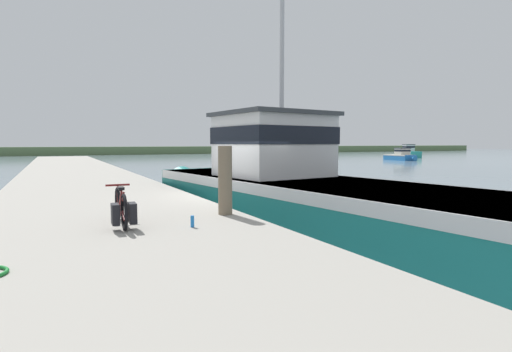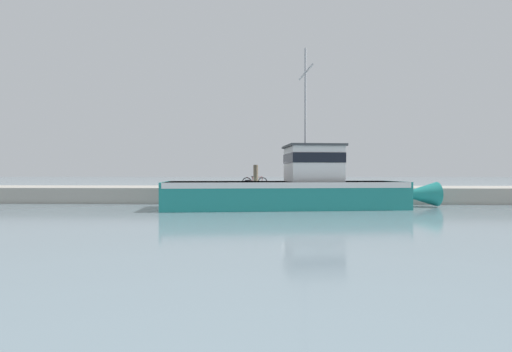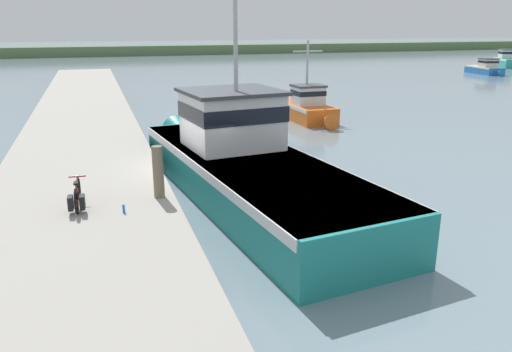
{
  "view_description": "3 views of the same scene",
  "coord_description": "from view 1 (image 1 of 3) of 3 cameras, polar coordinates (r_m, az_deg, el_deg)",
  "views": [
    {
      "loc": [
        -4.57,
        -10.47,
        2.45
      ],
      "look_at": [
        -0.35,
        -2.2,
        1.69
      ],
      "focal_mm": 28.0,
      "sensor_mm": 36.0,
      "label": 1
    },
    {
      "loc": [
        23.19,
        -2.07,
        1.91
      ],
      "look_at": [
        0.38,
        -2.77,
        1.72
      ],
      "focal_mm": 28.0,
      "sensor_mm": 36.0,
      "label": 2
    },
    {
      "loc": [
        -2.86,
        -15.96,
        5.52
      ],
      "look_at": [
        1.8,
        -1.58,
        0.9
      ],
      "focal_mm": 35.0,
      "sensor_mm": 36.0,
      "label": 3
    }
  ],
  "objects": [
    {
      "name": "ground_plane",
      "position": [
        11.69,
        -3.4,
        -7.42
      ],
      "size": [
        320.0,
        320.0,
        0.0
      ],
      "primitive_type": "plane",
      "color": "gray"
    },
    {
      "name": "mooring_post",
      "position": [
        8.3,
        -4.43,
        -0.62
      ],
      "size": [
        0.29,
        0.29,
        1.43
      ],
      "primitive_type": "cylinder",
      "color": "#756651",
      "rests_on": "dock_pier"
    },
    {
      "name": "boat_orange_near",
      "position": [
        25.94,
        4.9,
        0.93
      ],
      "size": [
        2.23,
        6.61,
        4.63
      ],
      "rotation": [
        0.0,
        0.0,
        -3.11
      ],
      "color": "orange",
      "rests_on": "ground_plane"
    },
    {
      "name": "fishing_boat_main",
      "position": [
        11.73,
        5.31,
        -1.76
      ],
      "size": [
        5.21,
        15.15,
        8.62
      ],
      "rotation": [
        0.0,
        0.0,
        0.12
      ],
      "color": "teal",
      "rests_on": "ground_plane"
    },
    {
      "name": "dock_pier",
      "position": [
        10.71,
        -21.13,
        -6.2
      ],
      "size": [
        5.11,
        80.0,
        0.97
      ],
      "primitive_type": "cube",
      "color": "#A39E93",
      "rests_on": "ground_plane"
    },
    {
      "name": "water_bottle_by_bike",
      "position": [
        7.18,
        -9.08,
        -6.42
      ],
      "size": [
        0.06,
        0.06,
        0.21
      ],
      "primitive_type": "cylinder",
      "color": "blue",
      "rests_on": "dock_pier"
    },
    {
      "name": "far_shoreline",
      "position": [
        96.71,
        -6.07,
        3.73
      ],
      "size": [
        180.0,
        5.0,
        1.71
      ],
      "primitive_type": "cube",
      "color": "#567047",
      "rests_on": "ground_plane"
    },
    {
      "name": "boat_red_outer",
      "position": [
        61.25,
        19.95,
        2.75
      ],
      "size": [
        2.68,
        5.84,
        1.8
      ],
      "rotation": [
        0.0,
        0.0,
        3.0
      ],
      "color": "#236BB2",
      "rests_on": "ground_plane"
    },
    {
      "name": "bicycle_touring",
      "position": [
        7.5,
        -18.62,
        -4.44
      ],
      "size": [
        0.47,
        1.7,
        0.71
      ],
      "rotation": [
        0.0,
        0.0,
        -0.04
      ],
      "color": "black",
      "rests_on": "dock_pier"
    },
    {
      "name": "boat_white_moored",
      "position": [
        73.46,
        21.04,
        3.15
      ],
      "size": [
        3.95,
        6.17,
        2.29
      ],
      "rotation": [
        0.0,
        0.0,
        -0.44
      ],
      "color": "teal",
      "rests_on": "ground_plane"
    }
  ]
}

